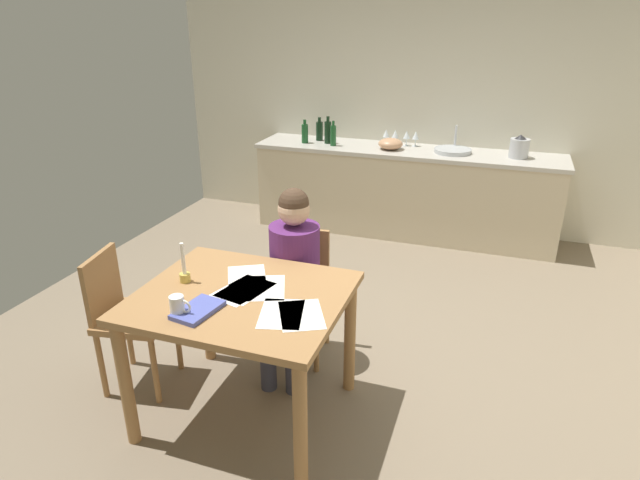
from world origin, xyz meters
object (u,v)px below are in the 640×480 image
(wine_glass_by_kettle, at_px, (407,135))
(bottle_sauce, at_px, (333,135))
(candlestick, at_px, (184,271))
(chair_side_empty, at_px, (126,313))
(bottle_vinegar, at_px, (319,131))
(dining_table, at_px, (243,314))
(wine_glass_back_right, at_px, (386,134))
(chair_at_table, at_px, (299,288))
(person_seated, at_px, (292,270))
(stovetop_kettle, at_px, (519,147))
(wine_glass_back_left, at_px, (395,134))
(wine_glass_near_sink, at_px, (416,136))
(mixing_bowl, at_px, (391,144))
(bottle_wine_red, at_px, (328,132))
(book_magazine, at_px, (198,310))
(sink_unit, at_px, (453,150))
(bottle_oil, at_px, (305,133))
(coffee_mug, at_px, (178,306))

(wine_glass_by_kettle, bearing_deg, bottle_sauce, -160.80)
(candlestick, xyz_separation_m, wine_glass_by_kettle, (0.61, 3.23, 0.15))
(chair_side_empty, relative_size, bottle_vinegar, 3.57)
(candlestick, relative_size, wine_glass_by_kettle, 1.51)
(dining_table, xyz_separation_m, wine_glass_back_right, (0.04, 3.26, 0.34))
(chair_at_table, distance_m, bottle_vinegar, 2.64)
(chair_at_table, bearing_deg, wine_glass_back_right, 90.22)
(person_seated, relative_size, stovetop_kettle, 5.43)
(dining_table, distance_m, chair_at_table, 0.74)
(bottle_vinegar, relative_size, wine_glass_back_left, 1.60)
(dining_table, distance_m, wine_glass_near_sink, 3.29)
(candlestick, distance_m, wine_glass_back_left, 3.27)
(bottle_vinegar, xyz_separation_m, mixing_bowl, (0.81, -0.15, -0.05))
(wine_glass_back_left, bearing_deg, bottle_wine_red, -166.58)
(chair_at_table, distance_m, candlestick, 0.89)
(bottle_sauce, bearing_deg, mixing_bowl, 3.62)
(book_magazine, xyz_separation_m, sink_unit, (0.86, 3.36, 0.12))
(wine_glass_by_kettle, xyz_separation_m, wine_glass_back_right, (-0.21, 0.00, 0.00))
(chair_at_table, xyz_separation_m, wine_glass_near_sink, (0.30, 2.54, 0.53))
(bottle_wine_red, distance_m, wine_glass_back_right, 0.61)
(bottle_oil, bearing_deg, dining_table, -75.50)
(person_seated, xyz_separation_m, wine_glass_back_left, (0.07, 2.69, 0.33))
(candlestick, height_order, bottle_wine_red, bottle_wine_red)
(book_magazine, xyz_separation_m, stovetop_kettle, (1.47, 3.35, 0.20))
(bottle_wine_red, height_order, wine_glass_back_right, bottle_wine_red)
(bottle_wine_red, xyz_separation_m, wine_glass_back_right, (0.59, 0.16, -0.01))
(chair_at_table, distance_m, person_seated, 0.25)
(mixing_bowl, relative_size, wine_glass_by_kettle, 1.60)
(sink_unit, bearing_deg, wine_glass_near_sink, 159.81)
(wine_glass_back_right, bearing_deg, bottle_vinegar, -175.24)
(chair_at_table, distance_m, sink_unit, 2.54)
(bottle_vinegar, xyz_separation_m, wine_glass_back_right, (0.72, 0.06, 0.00))
(sink_unit, relative_size, stovetop_kettle, 1.64)
(mixing_bowl, xyz_separation_m, stovetop_kettle, (1.22, 0.06, 0.04))
(wine_glass_near_sink, bearing_deg, bottle_sauce, -162.90)
(chair_side_empty, bearing_deg, bottle_wine_red, 85.13)
(candlestick, bearing_deg, chair_at_table, 59.66)
(bottle_oil, distance_m, wine_glass_by_kettle, 1.06)
(dining_table, relative_size, candlestick, 4.73)
(book_magazine, bearing_deg, wine_glass_back_left, 94.92)
(bottle_sauce, bearing_deg, coffee_mug, -85.24)
(candlestick, bearing_deg, mixing_bowl, 80.81)
(chair_side_empty, bearing_deg, sink_unit, 63.26)
(wine_glass_near_sink, relative_size, wine_glass_back_right, 1.00)
(dining_table, distance_m, coffee_mug, 0.40)
(person_seated, distance_m, chair_side_empty, 1.04)
(chair_at_table, distance_m, stovetop_kettle, 2.78)
(sink_unit, xyz_separation_m, bottle_oil, (-1.53, -0.08, 0.08))
(bottle_wine_red, xyz_separation_m, wine_glass_by_kettle, (0.80, 0.16, -0.01))
(bottle_vinegar, xyz_separation_m, stovetop_kettle, (2.03, -0.09, -0.01))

